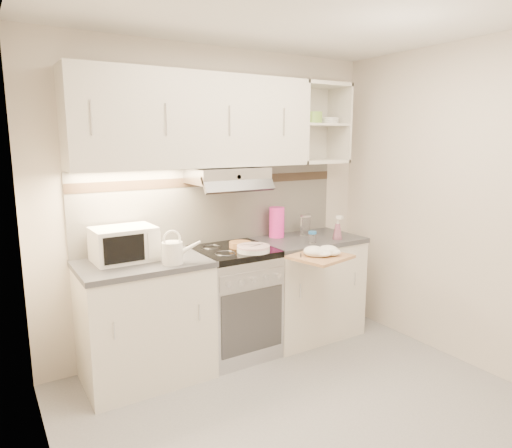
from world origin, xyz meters
The scene contains 17 objects.
ground centered at (0.00, 0.00, 0.00)m, with size 3.00×3.00×0.00m, color #99999C.
room_shell centered at (0.00, 0.37, 1.63)m, with size 3.04×2.84×2.52m.
base_cabinet_left centered at (-0.75, 1.10, 0.43)m, with size 0.90×0.60×0.86m, color silver.
worktop_left centered at (-0.75, 1.10, 0.88)m, with size 0.92×0.62×0.04m, color #47474C.
base_cabinet_right centered at (0.75, 1.10, 0.43)m, with size 0.90×0.60×0.86m, color silver.
worktop_right centered at (0.75, 1.10, 0.88)m, with size 0.92×0.62×0.04m, color #47474C.
electric_range centered at (0.00, 1.10, 0.45)m, with size 0.60×0.60×0.90m.
microwave centered at (-0.85, 1.18, 1.02)m, with size 0.44×0.34×0.24m.
watering_can centered at (-0.58, 0.92, 0.99)m, with size 0.28×0.14×0.24m.
plate_stack centered at (0.08, 0.92, 0.92)m, with size 0.26×0.26×0.05m.
bread_loaf centered at (0.06, 1.10, 0.92)m, with size 0.18×0.18×0.04m, color olive.
pink_pitcher centered at (0.54, 1.27, 1.04)m, with size 0.14×0.13×0.27m.
glass_jar centered at (0.80, 1.20, 0.99)m, with size 0.10×0.10×0.19m.
spice_jar centered at (0.65, 0.91, 0.95)m, with size 0.07×0.07×0.10m.
spray_bottle centered at (0.94, 0.91, 0.99)m, with size 0.09×0.09×0.22m.
cutting_board centered at (0.49, 0.60, 0.87)m, with size 0.41×0.37×0.02m, color tan.
dish_towel centered at (0.50, 0.62, 0.92)m, with size 0.28×0.24×0.08m, color silver, non-canonical shape.
Camera 1 is at (-1.72, -2.03, 1.77)m, focal length 32.00 mm.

